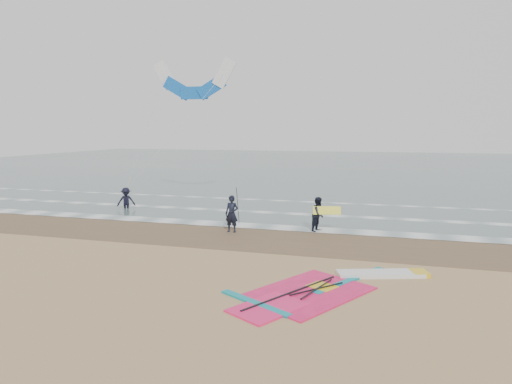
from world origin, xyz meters
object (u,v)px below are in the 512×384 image
(person_wading, at_px, (126,195))
(surf_kite, at_px, (194,84))
(person_standing, at_px, (232,214))
(windsurf_rig, at_px, (331,287))
(person_walking, at_px, (319,214))

(person_wading, bearing_deg, surf_kite, 33.06)
(person_standing, distance_m, person_wading, 9.26)
(person_wading, height_order, surf_kite, surf_kite)
(surf_kite, bearing_deg, person_wading, -117.35)
(windsurf_rig, bearing_deg, person_wading, 141.88)
(windsurf_rig, distance_m, person_wading, 17.36)
(person_walking, relative_size, person_wading, 0.99)
(windsurf_rig, bearing_deg, person_walking, 100.88)
(person_standing, height_order, surf_kite, surf_kite)
(person_standing, bearing_deg, person_wading, 157.70)
(person_standing, height_order, person_walking, person_standing)
(windsurf_rig, xyz_separation_m, person_walking, (-1.49, 7.76, 0.78))
(windsurf_rig, xyz_separation_m, person_standing, (-5.40, 6.48, 0.83))
(person_walking, relative_size, surf_kite, 0.19)
(windsurf_rig, distance_m, person_walking, 7.94)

